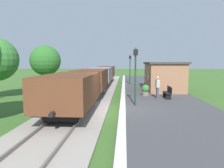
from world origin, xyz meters
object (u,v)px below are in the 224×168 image
object	(u,v)px
bench_down_platform	(151,81)
person_waiting	(157,86)
potted_planter	(146,90)
lamp_post_far	(130,64)
bench_near_hut	(168,92)
station_hut	(163,76)
freight_train	(97,78)
tree_trackside_far	(45,61)
lamp_post_near	(135,66)

from	to	relation	value
bench_down_platform	person_waiting	xyz separation A→B (m)	(-0.83, -9.86, 0.46)
potted_planter	lamp_post_far	size ratio (longest dim) A/B	0.25
bench_near_hut	potted_planter	size ratio (longest dim) A/B	1.64
person_waiting	potted_planter	world-z (taller)	person_waiting
bench_down_platform	station_hut	bearing A→B (deg)	-83.85
freight_train	bench_down_platform	world-z (taller)	freight_train
person_waiting	potted_planter	size ratio (longest dim) A/B	1.87
potted_planter	lamp_post_far	distance (m)	8.76
bench_down_platform	tree_trackside_far	size ratio (longest dim) A/B	0.30
potted_planter	lamp_post_far	world-z (taller)	lamp_post_far
freight_train	bench_down_platform	size ratio (longest dim) A/B	17.33
person_waiting	lamp_post_far	bearing A→B (deg)	-88.64
bench_near_hut	tree_trackside_far	xyz separation A→B (m)	(-12.65, 7.54, 2.49)
station_hut	potted_planter	bearing A→B (deg)	-120.65
station_hut	potted_planter	xyz separation A→B (m)	(-2.14, -3.60, -0.93)
bench_down_platform	lamp_post_far	size ratio (longest dim) A/B	0.41
freight_train	bench_near_hut	xyz separation A→B (m)	(6.26, -5.11, -0.68)
person_waiting	potted_planter	xyz separation A→B (m)	(-0.76, 1.26, -0.46)
potted_planter	lamp_post_near	xyz separation A→B (m)	(-1.07, -3.85, 2.08)
bench_near_hut	lamp_post_near	distance (m)	4.35
potted_planter	tree_trackside_far	distance (m)	13.02
potted_planter	tree_trackside_far	xyz separation A→B (m)	(-11.05, 6.41, 2.49)
bench_down_platform	lamp_post_near	distance (m)	12.90
bench_near_hut	lamp_post_near	bearing A→B (deg)	-134.39
bench_near_hut	lamp_post_far	bearing A→B (deg)	105.58
station_hut	tree_trackside_far	size ratio (longest dim) A/B	1.16
freight_train	bench_down_platform	bearing A→B (deg)	36.42
potted_planter	lamp_post_far	xyz separation A→B (m)	(-1.07, 8.44, 2.08)
station_hut	tree_trackside_far	distance (m)	13.57
station_hut	potted_planter	distance (m)	4.29
station_hut	person_waiting	xyz separation A→B (m)	(-1.37, -4.86, -0.47)
tree_trackside_far	bench_down_platform	bearing A→B (deg)	9.82
bench_down_platform	freight_train	bearing A→B (deg)	-143.58
station_hut	bench_near_hut	bearing A→B (deg)	-96.50
bench_near_hut	tree_trackside_far	distance (m)	14.93
bench_near_hut	person_waiting	bearing A→B (deg)	-171.08
freight_train	station_hut	bearing A→B (deg)	-3.19
station_hut	lamp_post_far	size ratio (longest dim) A/B	1.57
bench_near_hut	lamp_post_near	xyz separation A→B (m)	(-2.67, -2.73, 2.08)
freight_train	person_waiting	world-z (taller)	freight_train
person_waiting	lamp_post_near	distance (m)	3.57
station_hut	bench_down_platform	distance (m)	5.11
freight_train	bench_near_hut	distance (m)	8.11
freight_train	tree_trackside_far	distance (m)	7.07
freight_train	lamp_post_near	bearing A→B (deg)	-65.37
station_hut	lamp_post_near	distance (m)	8.20
bench_near_hut	lamp_post_far	size ratio (longest dim) A/B	0.41
lamp_post_near	lamp_post_far	size ratio (longest dim) A/B	1.00
potted_planter	freight_train	bearing A→B (deg)	139.51
lamp_post_far	lamp_post_near	bearing A→B (deg)	-90.00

